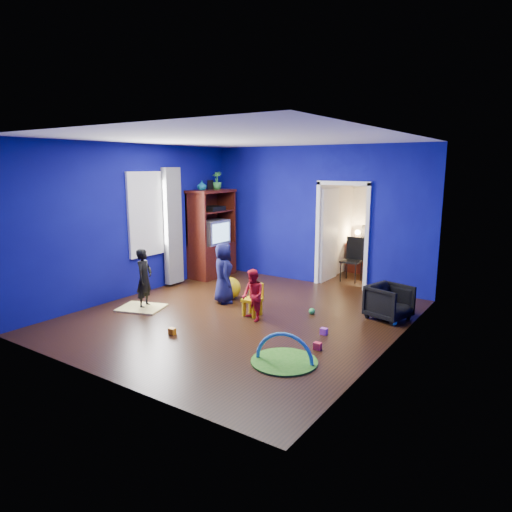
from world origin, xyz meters
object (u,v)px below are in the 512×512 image
Objects in this scene: child_black at (144,278)px; child_navy at (224,273)px; tv_armoire at (212,234)px; play_mat at (284,361)px; vase at (202,185)px; folding_chair at (351,260)px; toddler_red at (253,295)px; kid_chair at (252,301)px; study_desk at (367,257)px; hopper_ball at (230,288)px; crt_tv at (213,232)px; armchair at (389,302)px.

child_navy is at bearing -62.20° from child_black.
tv_armoire is 2.27× the size of play_mat.
tv_armoire is (-0.52, 2.51, 0.45)m from child_black.
vase reaches higher than folding_chair.
toddler_red is 0.30m from kid_chair.
vase is at bearing -137.49° from study_desk.
child_navy is 5.28× the size of vase.
hopper_ball is (-1.06, 0.77, -0.22)m from toddler_red.
child_black is at bearing -115.58° from study_desk.
folding_chair is (2.30, 3.84, -0.07)m from child_black.
toddler_red is (1.01, -0.52, -0.13)m from child_navy.
toddler_red is 1.21× the size of crt_tv.
child_navy is (-2.82, -0.79, 0.27)m from armchair.
hopper_ball is 0.45× the size of folding_chair.
hopper_ball is at bearing -54.57° from child_black.
toddler_red is at bearing -39.20° from crt_tv.
crt_tv is 2.04m from hopper_ball.
play_mat is 4.57m from folding_chair.
kid_chair is 0.58× the size of play_mat.
study_desk is at bearing 84.51° from kid_chair.
folding_chair is at bearing 61.86° from hopper_ball.
vase is 2.54m from hopper_ball.
tv_armoire is at bearing 90.00° from vase.
tv_armoire is 3.92× the size of kid_chair.
toddler_red is 0.43× the size of tv_armoire.
toddler_red is at bearing 138.32° from play_mat.
armchair is 2.92m from hopper_ball.
tv_armoire is at bearing -154.83° from folding_chair.
tv_armoire reaches higher than toddler_red.
armchair is at bearing -53.47° from folding_chair.
armchair is 2.24m from toddler_red.
armchair is 0.56× the size of child_navy.
hopper_ball is (0.92, 1.27, -0.32)m from child_black.
child_black is at bearing 89.77° from child_navy.
child_navy is 1.21× the size of folding_chair.
armchair is 3.34m from study_desk.
child_black is 2.74m from vase.
crt_tv is (-1.46, 1.49, 0.46)m from child_navy.
play_mat is (3.76, -2.83, -2.05)m from vase.
child_navy is 1.27× the size of study_desk.
hopper_ball is 0.83× the size of kid_chair.
crt_tv is at bearing 138.68° from hopper_ball.
crt_tv is at bearing -140.58° from study_desk.
child_black is 1.15× the size of folding_chair.
child_navy is 2.85m from play_mat.
play_mat is (-0.56, -2.43, -0.27)m from armchair.
crt_tv reaches higher than hopper_ball.
crt_tv is 3.13m from folding_chair.
vase is (-4.32, 0.40, 1.78)m from armchair.
folding_chair is (2.82, 1.63, -1.61)m from vase.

